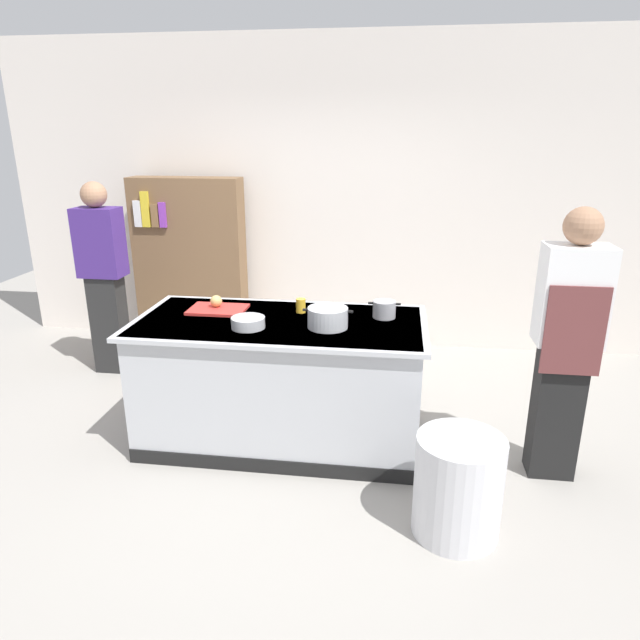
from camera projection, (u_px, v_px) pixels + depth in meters
name	position (u px, v px, depth m)	size (l,w,h in m)	color
ground_plane	(282.00, 438.00, 4.10)	(10.00, 10.00, 0.00)	#9E9991
back_wall	(321.00, 197.00, 5.60)	(6.40, 0.12, 3.00)	silver
counter_island	(281.00, 379.00, 3.96)	(1.98, 0.98, 0.90)	#B7BABF
cutting_board	(218.00, 309.00, 4.03)	(0.40, 0.28, 0.02)	red
onion	(216.00, 301.00, 4.04)	(0.09, 0.09, 0.09)	tan
stock_pot	(328.00, 318.00, 3.67)	(0.33, 0.26, 0.13)	#B7BABF
sauce_pan	(384.00, 309.00, 3.87)	(0.22, 0.16, 0.12)	#99999E
mixing_bowl	(248.00, 323.00, 3.67)	(0.22, 0.22, 0.07)	#B7BABF
juice_cup	(301.00, 306.00, 3.98)	(0.07, 0.07, 0.10)	yellow
trash_bin	(458.00, 486.00, 3.06)	(0.48, 0.48, 0.58)	silver
person_chef	(566.00, 341.00, 3.40)	(0.38, 0.25, 1.72)	black
person_guest	(104.00, 275.00, 5.00)	(0.38, 0.24, 1.72)	#252525
bookshelf	(190.00, 263.00, 5.69)	(1.10, 0.31, 1.70)	brown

